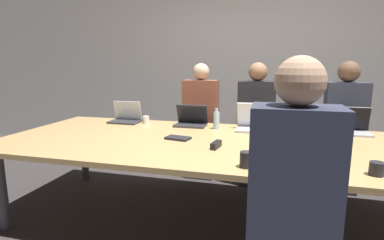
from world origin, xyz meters
TOP-DOWN VIEW (x-y plane):
  - ground_plane at (0.00, 0.00)m, footprint 24.00×24.00m
  - curtain_wall at (0.00, 2.26)m, footprint 12.00×0.06m
  - conference_table at (0.00, 0.00)m, footprint 3.97×1.49m
  - laptop_far_center at (0.14, 0.52)m, footprint 0.32×0.26m
  - person_far_center at (0.15, 0.94)m, footprint 0.40×0.24m
  - laptop_far_left at (-1.24, 0.57)m, footprint 0.33×0.23m
  - cup_far_left at (-1.00, 0.54)m, footprint 0.07×0.07m
  - laptop_far_right at (1.03, 0.60)m, footprint 0.31×0.24m
  - person_far_right at (1.06, 0.99)m, footprint 0.40×0.24m
  - cup_far_right at (0.78, 0.51)m, footprint 0.09×0.09m
  - laptop_far_midleft at (-0.49, 0.56)m, footprint 0.33×0.22m
  - person_far_midleft at (-0.50, 1.02)m, footprint 0.40×0.24m
  - bottle_far_midleft at (-0.21, 0.48)m, footprint 0.06×0.06m
  - cup_near_right at (0.90, -0.54)m, footprint 0.08×0.08m
  - laptop_near_midright at (0.43, -0.59)m, footprint 0.33×0.22m
  - person_near_midright at (0.41, -1.02)m, footprint 0.40×0.24m
  - cup_near_midright at (0.16, -0.59)m, footprint 0.08×0.08m
  - stapler at (-0.09, -0.21)m, footprint 0.07×0.16m
  - notebook at (-0.46, -0.02)m, footprint 0.22×0.16m

SIDE VIEW (x-z plane):
  - ground_plane at x=0.00m, z-range 0.00..0.00m
  - person_far_midleft at x=-0.50m, z-range -0.02..1.35m
  - person_far_center at x=0.15m, z-range -0.02..1.36m
  - person_far_right at x=1.06m, z-range -0.02..1.37m
  - person_near_midright at x=0.41m, z-range -0.02..1.38m
  - conference_table at x=0.00m, z-range 0.32..1.05m
  - notebook at x=-0.46m, z-range 0.73..0.75m
  - stapler at x=-0.09m, z-range 0.73..0.78m
  - cup_near_right at x=0.90m, z-range 0.73..0.81m
  - cup_far_left at x=-1.00m, z-range 0.73..0.81m
  - cup_far_right at x=0.78m, z-range 0.73..0.81m
  - cup_near_midright at x=0.16m, z-range 0.73..0.83m
  - laptop_far_midleft at x=-0.49m, z-range 0.68..0.90m
  - laptop_near_midright at x=0.43m, z-range 0.68..0.91m
  - laptop_far_left at x=-1.24m, z-range 0.68..0.91m
  - laptop_far_right at x=1.03m, z-range 0.68..0.92m
  - laptop_far_center at x=0.14m, z-range 0.67..0.94m
  - bottle_far_midleft at x=-0.21m, z-range 0.71..0.92m
  - curtain_wall at x=0.00m, z-range 0.00..2.80m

